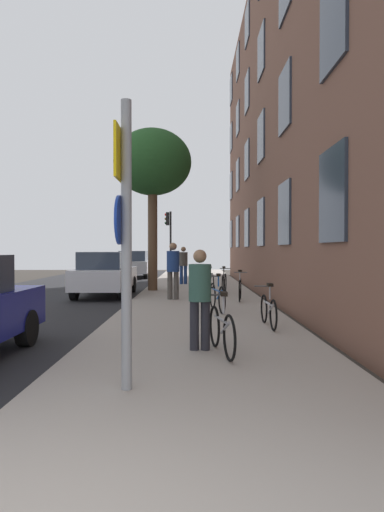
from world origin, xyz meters
name	(u,v)px	position (x,y,z in m)	size (l,w,h in m)	color
ground_plane	(106,295)	(-2.40, 15.00, 0.00)	(41.80, 41.80, 0.00)	#332D28
road_asphalt	(50,295)	(-4.50, 15.00, 0.01)	(7.00, 38.00, 0.01)	#232326
sidewalk	(199,294)	(1.10, 15.00, 0.06)	(4.20, 38.00, 0.12)	#9E9389
building_facade	(271,113)	(3.69, 14.50, 6.68)	(0.56, 27.00, 13.33)	brown
sign_post	(126,227)	(0.15, 3.25, 1.97)	(0.16, 0.60, 3.29)	gray
traffic_light	(171,232)	(-0.50, 25.86, 2.81)	(0.43, 0.24, 3.94)	black
tree_near	(154,164)	(-0.63, 15.77, 5.07)	(3.04, 3.04, 6.31)	brown
bicycle_0	(223,329)	(1.37, 4.99, 0.50)	(0.45, 1.64, 0.96)	black
bicycle_1	(271,310)	(2.50, 7.39, 0.47)	(0.42, 1.58, 0.91)	black
bicycle_2	(219,296)	(1.57, 9.79, 0.50)	(0.47, 1.77, 0.98)	black
bicycle_3	(242,288)	(2.42, 12.19, 0.50)	(0.42, 1.64, 0.97)	black
bicycle_4	(226,282)	(2.10, 14.59, 0.51)	(0.45, 1.78, 0.99)	black
bicycle_5	(211,279)	(1.65, 16.99, 0.48)	(0.46, 1.58, 0.92)	black
pedestrian_0	(202,293)	(1.04, 5.25, 1.03)	(0.49, 0.49, 1.60)	#26262D
pedestrian_1	(175,267)	(0.31, 12.52, 1.16)	(0.57, 0.57, 1.81)	#4C4742
pedestrian_2	(185,263)	(0.52, 18.92, 1.11)	(0.50, 0.50, 1.73)	navy
car_1	(107,273)	(-2.26, 14.59, 0.84)	(1.83, 4.29, 1.62)	silver
car_2	(136,264)	(-2.62, 25.59, 0.84)	(1.97, 4.49, 1.62)	#B7B7BC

